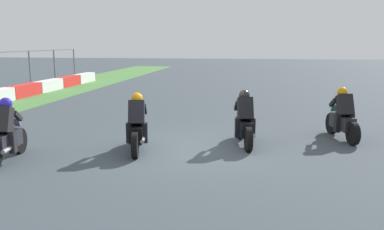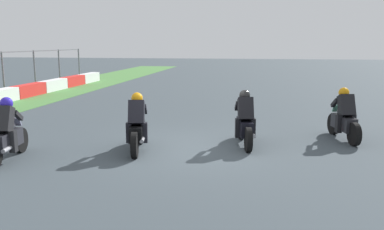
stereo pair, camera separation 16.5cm
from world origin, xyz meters
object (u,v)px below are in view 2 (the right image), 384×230
Objects in this scene: rider_lane_a at (344,119)px; rider_lane_b at (245,123)px; rider_lane_c at (137,127)px; rider_lane_d at (7,135)px.

rider_lane_b is at bearing 98.54° from rider_lane_a.
rider_lane_b is (-1.08, 2.80, 0.00)m from rider_lane_a.
rider_lane_b and rider_lane_c have the same top height.
rider_lane_c is 3.11m from rider_lane_d.
rider_lane_a is 3.00m from rider_lane_b.
rider_lane_b is 1.00× the size of rider_lane_c.
rider_lane_a is at bearing -80.59° from rider_lane_c.
rider_lane_a and rider_lane_d have the same top height.
rider_lane_c is at bearing -72.63° from rider_lane_d.
rider_lane_c is (-1.01, 2.73, 0.00)m from rider_lane_b.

